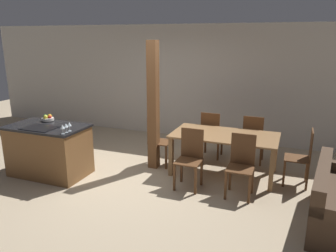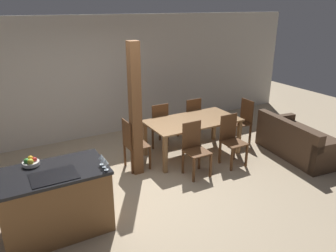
% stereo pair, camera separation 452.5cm
% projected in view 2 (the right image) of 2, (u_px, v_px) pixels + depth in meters
% --- Properties ---
extents(ground_plane, '(16.00, 16.00, 0.00)m').
position_uv_depth(ground_plane, '(143.00, 189.00, 5.48)').
color(ground_plane, tan).
extents(wall_back, '(11.20, 0.08, 2.70)m').
position_uv_depth(wall_back, '(89.00, 79.00, 7.25)').
color(wall_back, beige).
rests_on(wall_back, ground_plane).
extents(kitchen_island, '(1.38, 0.82, 0.92)m').
position_uv_depth(kitchen_island, '(56.00, 201.00, 4.33)').
color(kitchen_island, brown).
rests_on(kitchen_island, ground_plane).
extents(fruit_bowl, '(0.22, 0.22, 0.11)m').
position_uv_depth(fruit_bowl, '(31.00, 162.00, 4.28)').
color(fruit_bowl, silver).
rests_on(fruit_bowl, kitchen_island).
extents(wine_glass_near, '(0.07, 0.07, 0.15)m').
position_uv_depth(wine_glass_near, '(106.00, 162.00, 4.14)').
color(wine_glass_near, silver).
rests_on(wine_glass_near, kitchen_island).
extents(wine_glass_middle, '(0.07, 0.07, 0.15)m').
position_uv_depth(wine_glass_middle, '(103.00, 159.00, 4.21)').
color(wine_glass_middle, silver).
rests_on(wine_glass_middle, kitchen_island).
extents(wine_glass_far, '(0.07, 0.07, 0.15)m').
position_uv_depth(wine_glass_far, '(101.00, 157.00, 4.28)').
color(wine_glass_far, silver).
rests_on(wine_glass_far, kitchen_island).
extents(dining_table, '(1.85, 0.98, 0.74)m').
position_uv_depth(dining_table, '(193.00, 124.00, 6.53)').
color(dining_table, olive).
rests_on(dining_table, ground_plane).
extents(dining_chair_near_left, '(0.40, 0.40, 0.97)m').
position_uv_depth(dining_chair_near_left, '(195.00, 148.00, 5.81)').
color(dining_chair_near_left, brown).
rests_on(dining_chair_near_left, ground_plane).
extents(dining_chair_near_right, '(0.40, 0.40, 0.97)m').
position_uv_depth(dining_chair_near_right, '(231.00, 139.00, 6.19)').
color(dining_chair_near_right, brown).
rests_on(dining_chair_near_right, ground_plane).
extents(dining_chair_far_left, '(0.40, 0.40, 0.97)m').
position_uv_depth(dining_chair_far_left, '(158.00, 124.00, 6.98)').
color(dining_chair_far_left, brown).
rests_on(dining_chair_far_left, ground_plane).
extents(dining_chair_far_right, '(0.40, 0.40, 0.97)m').
position_uv_depth(dining_chair_far_right, '(191.00, 118.00, 7.35)').
color(dining_chair_far_right, brown).
rests_on(dining_chair_far_right, ground_plane).
extents(dining_chair_head_end, '(0.40, 0.40, 0.97)m').
position_uv_depth(dining_chair_head_end, '(133.00, 144.00, 5.99)').
color(dining_chair_head_end, brown).
rests_on(dining_chair_head_end, ground_plane).
extents(dining_chair_foot_end, '(0.40, 0.40, 0.97)m').
position_uv_depth(dining_chair_foot_end, '(242.00, 121.00, 7.17)').
color(dining_chair_foot_end, brown).
rests_on(dining_chair_foot_end, ground_plane).
extents(couch, '(1.13, 1.80, 0.78)m').
position_uv_depth(couch, '(299.00, 142.00, 6.63)').
color(couch, '#473323').
rests_on(couch, ground_plane).
extents(timber_post, '(0.18, 0.18, 2.36)m').
position_uv_depth(timber_post, '(135.00, 111.00, 5.62)').
color(timber_post, brown).
rests_on(timber_post, ground_plane).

